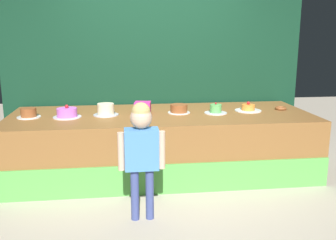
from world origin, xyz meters
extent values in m
plane|color=#BCB29E|center=(0.00, 0.00, 0.00)|extent=(12.00, 12.00, 0.00)
cube|color=brown|center=(0.00, 0.68, 0.38)|extent=(3.70, 1.36, 0.76)
cube|color=#59B24C|center=(0.00, -0.01, 0.17)|extent=(3.70, 0.02, 0.34)
cube|color=#113823|center=(0.00, 1.46, 1.47)|extent=(4.16, 0.08, 2.94)
cylinder|color=#3F4C8C|center=(-0.38, -0.55, 0.25)|extent=(0.08, 0.08, 0.50)
cylinder|color=#3F4C8C|center=(-0.24, -0.55, 0.25)|extent=(0.08, 0.08, 0.50)
cube|color=#4C8CD8|center=(-0.31, -0.55, 0.69)|extent=(0.31, 0.14, 0.39)
cylinder|color=beige|center=(-0.50, -0.55, 0.68)|extent=(0.06, 0.06, 0.35)
cylinder|color=beige|center=(-0.13, -0.55, 0.68)|extent=(0.06, 0.06, 0.35)
sphere|color=beige|center=(-0.31, -0.55, 0.99)|extent=(0.20, 0.20, 0.20)
sphere|color=tan|center=(-0.31, -0.55, 1.04)|extent=(0.17, 0.17, 0.17)
cube|color=#E03399|center=(-0.22, 0.74, 0.83)|extent=(0.22, 0.22, 0.14)
torus|color=brown|center=(1.57, 0.74, 0.78)|extent=(0.15, 0.15, 0.04)
cylinder|color=white|center=(-1.57, 0.66, 0.76)|extent=(0.27, 0.27, 0.01)
cylinder|color=brown|center=(-1.57, 0.66, 0.82)|extent=(0.18, 0.18, 0.10)
cylinder|color=silver|center=(-1.12, 0.61, 0.76)|extent=(0.33, 0.33, 0.01)
cylinder|color=#CC66D8|center=(-1.12, 0.61, 0.82)|extent=(0.24, 0.24, 0.10)
sphere|color=red|center=(-1.12, 0.61, 0.89)|extent=(0.04, 0.04, 0.04)
cylinder|color=silver|center=(-0.67, 0.68, 0.76)|extent=(0.30, 0.30, 0.01)
cylinder|color=beige|center=(-0.67, 0.68, 0.84)|extent=(0.20, 0.20, 0.13)
cylinder|color=white|center=(0.22, 0.70, 0.76)|extent=(0.28, 0.28, 0.01)
cylinder|color=brown|center=(0.22, 0.70, 0.82)|extent=(0.21, 0.21, 0.10)
cylinder|color=silver|center=(0.67, 0.62, 0.76)|extent=(0.28, 0.28, 0.01)
cylinder|color=#59B259|center=(0.67, 0.62, 0.82)|extent=(0.14, 0.14, 0.10)
sphere|color=red|center=(0.67, 0.62, 0.88)|extent=(0.02, 0.02, 0.02)
cylinder|color=white|center=(1.12, 0.72, 0.76)|extent=(0.34, 0.34, 0.01)
cylinder|color=orange|center=(1.12, 0.72, 0.81)|extent=(0.17, 0.17, 0.07)
sphere|color=red|center=(1.12, 0.72, 0.86)|extent=(0.04, 0.04, 0.04)
camera|label=1|loc=(-0.49, -3.87, 1.72)|focal=40.56mm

